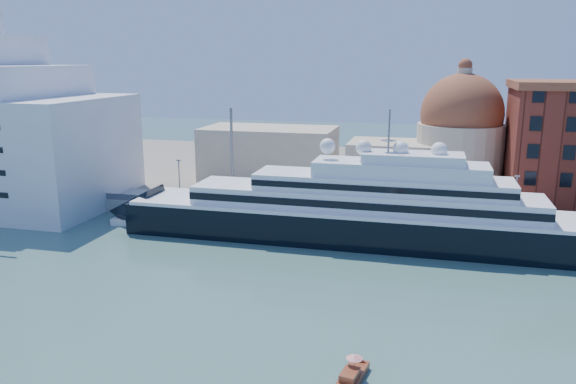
# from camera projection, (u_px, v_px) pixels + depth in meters

# --- Properties ---
(ground) EXTENTS (400.00, 400.00, 0.00)m
(ground) POSITION_uv_depth(u_px,v_px,m) (293.00, 293.00, 71.86)
(ground) COLOR #375F5D
(ground) RESTS_ON ground
(quay) EXTENTS (180.00, 10.00, 2.50)m
(quay) POSITION_uv_depth(u_px,v_px,m) (337.00, 214.00, 103.63)
(quay) COLOR gray
(quay) RESTS_ON ground
(land) EXTENTS (260.00, 72.00, 2.00)m
(land) POSITION_uv_depth(u_px,v_px,m) (364.00, 173.00, 142.35)
(land) COLOR slate
(land) RESTS_ON ground
(quay_fence) EXTENTS (180.00, 0.10, 1.20)m
(quay_fence) POSITION_uv_depth(u_px,v_px,m) (333.00, 211.00, 98.96)
(quay_fence) COLOR slate
(quay_fence) RESTS_ON quay
(superyacht) EXTENTS (84.78, 11.75, 25.34)m
(superyacht) POSITION_uv_depth(u_px,v_px,m) (336.00, 214.00, 92.17)
(superyacht) COLOR black
(superyacht) RESTS_ON ground
(service_barge) EXTENTS (10.56, 4.33, 2.32)m
(service_barge) POSITION_uv_depth(u_px,v_px,m) (142.00, 221.00, 101.36)
(service_barge) COLOR white
(service_barge) RESTS_ON ground
(water_taxi) EXTENTS (2.65, 5.55, 2.53)m
(water_taxi) POSITION_uv_depth(u_px,v_px,m) (352.00, 375.00, 51.98)
(water_taxi) COLOR brown
(water_taxi) RESTS_ON ground
(church) EXTENTS (66.00, 18.00, 25.50)m
(church) POSITION_uv_depth(u_px,v_px,m) (385.00, 145.00, 122.23)
(church) COLOR beige
(church) RESTS_ON land
(lamp_posts) EXTENTS (120.80, 2.40, 18.00)m
(lamp_posts) POSITION_uv_depth(u_px,v_px,m) (268.00, 167.00, 103.07)
(lamp_posts) COLOR slate
(lamp_posts) RESTS_ON quay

